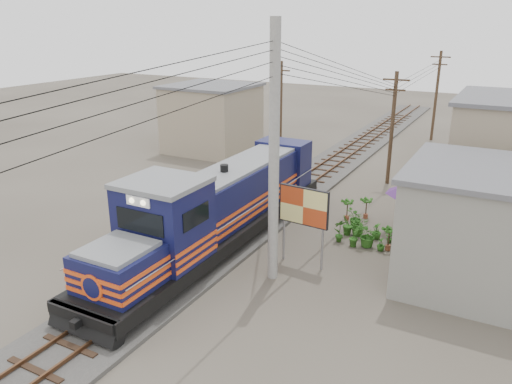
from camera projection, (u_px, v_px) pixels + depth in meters
The scene contains 16 objects.
ground at pixel (207, 254), 22.22m from camera, with size 120.00×120.00×0.00m, color #473F35.
ballast at pixel (297, 189), 30.53m from camera, with size 3.60×70.00×0.16m, color #595651.
track at pixel (297, 186), 30.47m from camera, with size 1.15×70.00×0.12m.
locomotive at pixel (218, 210), 22.46m from camera, with size 3.04×16.58×4.11m.
utility_pole_main at pixel (274, 158), 18.61m from camera, with size 0.40×0.40×10.00m.
wooden_pole_mid at pixel (392, 126), 30.69m from camera, with size 1.60×0.24×7.00m.
wooden_pole_far at pixel (436, 94), 42.14m from camera, with size 1.60×0.24×7.50m.
wooden_pole_left at pixel (281, 105), 38.26m from camera, with size 1.60×0.24×7.00m.
power_lines at pixel (288, 65), 26.90m from camera, with size 9.65×19.00×3.30m.
shophouse_front at pixel (504, 230), 18.83m from camera, with size 7.35×6.30×4.70m.
shophouse_back at pixel (511, 137), 34.97m from camera, with size 6.30×6.30×4.20m.
shophouse_left at pixel (212, 118), 39.17m from camera, with size 6.30×6.30×5.20m.
billboard at pixel (304, 209), 20.47m from camera, with size 2.23×0.32×3.44m.
market_umbrella at pixel (410, 189), 23.80m from camera, with size 3.01×3.01×2.55m.
vendor at pixel (414, 221), 23.76m from camera, with size 0.58×0.38×1.59m, color black.
plant_nursery at pixel (364, 230), 23.50m from camera, with size 3.44×3.02×1.13m.
Camera 1 is at (11.41, -16.70, 9.86)m, focal length 35.00 mm.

